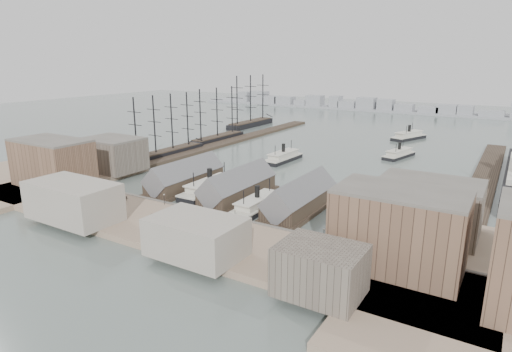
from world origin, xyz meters
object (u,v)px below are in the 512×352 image
Objects in this scene: horse_cart_right at (200,226)px; tram at (308,250)px; ferry_docked_west at (210,188)px; horse_cart_center at (157,217)px; horse_cart_left at (96,199)px.

tram is at bearing -112.32° from horse_cart_right.
ferry_docked_west is 2.75× the size of tram.
horse_cart_center is at bearing 179.24° from tram.
ferry_docked_west reaches higher than horse_cart_center.
horse_cart_center is (-52.13, -0.63, -1.17)m from tram.
ferry_docked_west is 41.15m from horse_cart_right.
horse_cart_center is at bearing 72.15° from horse_cart_right.
horse_cart_right is at bearing -99.14° from horse_cart_center.
horse_cart_right reaches higher than horse_cart_left.
horse_cart_left is at bearing 73.44° from horse_cart_center.
horse_cart_center is 1.04× the size of horse_cart_right.
ferry_docked_west is 6.06× the size of horse_cart_center.
horse_cart_right is (16.56, 1.08, -0.03)m from horse_cart_center.
ferry_docked_west is 35.91m from horse_cart_center.
ferry_docked_west is at bearing 11.96° from horse_cart_right.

